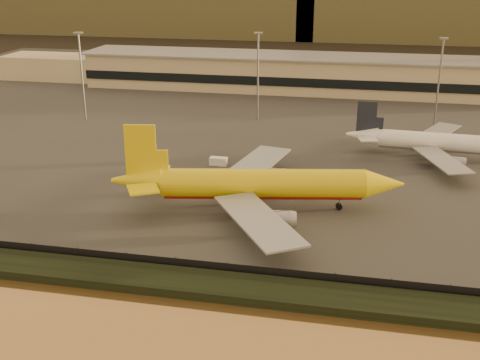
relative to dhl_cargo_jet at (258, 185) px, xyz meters
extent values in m
plane|color=black|center=(-1.89, -13.50, -5.13)|extent=(900.00, 900.00, 0.00)
cube|color=black|center=(-1.89, -30.50, -4.43)|extent=(320.00, 7.00, 1.40)
cube|color=#2D2D2D|center=(-1.89, 81.50, -5.03)|extent=(320.00, 220.00, 0.20)
cube|color=black|center=(-1.89, -26.50, -3.83)|extent=(300.00, 0.05, 2.20)
cube|color=tan|center=(-1.89, 111.50, 1.07)|extent=(160.00, 22.00, 12.00)
cube|color=black|center=(-1.89, 100.30, 0.07)|extent=(160.00, 0.60, 3.00)
cube|color=gray|center=(-1.89, 111.50, 7.37)|extent=(164.00, 24.00, 0.60)
cube|color=tan|center=(-96.89, 115.50, -0.43)|extent=(50.00, 18.00, 9.00)
cylinder|color=slate|center=(-61.89, 56.50, 7.57)|extent=(0.50, 0.50, 25.00)
cube|color=slate|center=(-61.89, 56.50, 20.27)|extent=(2.20, 2.20, 0.40)
cylinder|color=slate|center=(-11.89, 66.50, 7.57)|extent=(0.50, 0.50, 25.00)
cube|color=slate|center=(-11.89, 66.50, 20.27)|extent=(2.20, 2.20, 0.40)
cylinder|color=slate|center=(38.11, 64.50, 7.57)|extent=(0.50, 0.50, 25.00)
cube|color=slate|center=(38.11, 64.50, 20.27)|extent=(2.20, 2.20, 0.40)
cylinder|color=yellow|center=(0.99, 0.19, 0.30)|extent=(38.45, 12.50, 5.50)
cylinder|color=#BB150A|center=(0.99, 0.19, -0.66)|extent=(37.18, 11.12, 4.29)
cone|color=yellow|center=(23.34, 4.43, 0.30)|extent=(8.30, 6.79, 5.50)
cone|color=yellow|center=(-22.40, -4.25, 0.71)|extent=(10.38, 7.18, 5.50)
cube|color=yellow|center=(-21.36, -4.05, 6.76)|extent=(5.80, 1.52, 9.63)
cube|color=yellow|center=(-21.34, 1.55, 1.12)|extent=(5.91, 5.85, 0.33)
cube|color=yellow|center=(-19.29, -9.26, 1.12)|extent=(7.15, 7.13, 0.33)
cube|color=gray|center=(-2.78, 14.39, -0.66)|extent=(11.91, 24.79, 0.33)
cylinder|color=gray|center=(0.48, 11.37, -2.18)|extent=(6.80, 4.16, 3.03)
cube|color=gray|center=(2.68, -14.41, -0.66)|extent=(19.10, 24.03, 0.33)
cylinder|color=gray|center=(4.61, -10.41, -2.18)|extent=(6.80, 4.16, 3.03)
cylinder|color=black|center=(15.28, 2.90, -4.32)|extent=(1.37, 1.17, 1.21)
cylinder|color=slate|center=(15.28, 2.90, -3.69)|extent=(0.21, 0.21, 2.48)
cylinder|color=black|center=(-2.45, -2.98, -4.32)|extent=(1.37, 1.17, 1.21)
cylinder|color=slate|center=(-2.45, -2.98, -3.69)|extent=(0.21, 0.21, 2.48)
cylinder|color=black|center=(-3.37, 1.88, -4.32)|extent=(1.37, 1.17, 1.21)
cylinder|color=slate|center=(-3.37, 1.88, -3.69)|extent=(0.21, 0.21, 2.48)
cylinder|color=white|center=(37.87, 39.45, -0.88)|extent=(30.90, 5.96, 4.26)
cylinder|color=gray|center=(37.87, 39.45, -1.62)|extent=(29.99, 4.98, 3.33)
cone|color=white|center=(18.71, 40.51, -0.56)|extent=(7.90, 4.68, 4.26)
cube|color=black|center=(19.56, 40.47, 4.13)|extent=(4.70, 0.60, 7.46)
cube|color=white|center=(20.65, 44.68, -0.24)|extent=(5.44, 5.32, 0.26)
cube|color=white|center=(20.18, 36.16, -0.24)|extent=(5.16, 5.01, 0.26)
cube|color=gray|center=(37.67, 51.21, -1.62)|extent=(13.57, 19.91, 0.26)
cylinder|color=gray|center=(39.64, 48.21, -2.80)|extent=(5.24, 2.63, 2.35)
cube|color=gray|center=(36.37, 27.79, -1.62)|extent=(11.84, 20.09, 0.26)
cylinder|color=gray|center=(38.66, 30.54, -2.80)|extent=(5.24, 2.63, 2.35)
cylinder|color=black|center=(34.57, 37.71, -4.46)|extent=(0.98, 0.80, 0.94)
cylinder|color=slate|center=(34.57, 37.71, -3.97)|extent=(0.22, 0.22, 1.92)
cylinder|color=black|center=(34.78, 41.54, -4.46)|extent=(0.98, 0.80, 0.94)
cylinder|color=slate|center=(34.78, 41.54, -3.97)|extent=(0.22, 0.22, 1.92)
cube|color=yellow|center=(8.48, 8.68, -3.98)|extent=(4.46, 2.51, 1.90)
cube|color=white|center=(-13.40, 23.76, -4.02)|extent=(4.08, 1.93, 1.82)
camera|label=1|loc=(18.23, -104.30, 40.04)|focal=45.00mm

